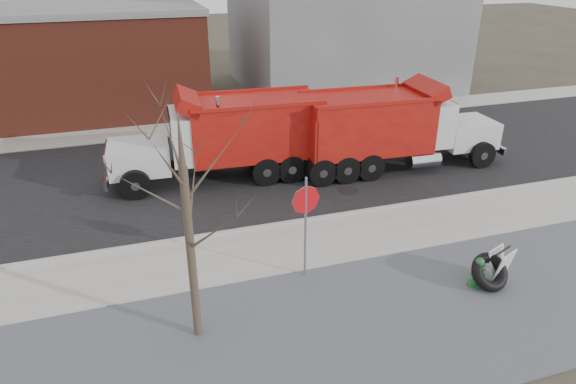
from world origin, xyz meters
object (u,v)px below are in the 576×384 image
object	(u,v)px
sandwich_board	(500,265)
dump_truck_red_a	(391,126)
dump_truck_red_b	(228,134)
fire_hydrant	(478,273)
stop_sign	(306,211)
truck_tire	(490,272)

from	to	relation	value
sandwich_board	dump_truck_red_a	size ratio (longest dim) A/B	0.11
dump_truck_red_a	dump_truck_red_b	xyz separation A→B (m)	(-6.06, 0.89, 0.01)
fire_hydrant	dump_truck_red_b	xyz separation A→B (m)	(-4.47, 8.62, 1.31)
sandwich_board	dump_truck_red_a	bearing A→B (deg)	60.58
fire_hydrant	sandwich_board	distance (m)	0.65
stop_sign	dump_truck_red_b	bearing A→B (deg)	106.78
fire_hydrant	sandwich_board	size ratio (longest dim) A/B	0.91
truck_tire	dump_truck_red_b	xyz separation A→B (m)	(-4.72, 8.74, 1.25)
fire_hydrant	truck_tire	distance (m)	0.28
stop_sign	dump_truck_red_b	world-z (taller)	dump_truck_red_b
sandwich_board	dump_truck_red_a	xyz separation A→B (m)	(0.95, 7.73, 1.19)
dump_truck_red_b	truck_tire	bearing A→B (deg)	121.42
stop_sign	dump_truck_red_a	bearing A→B (deg)	59.61
sandwich_board	dump_truck_red_b	xyz separation A→B (m)	(-5.11, 8.63, 1.21)
stop_sign	dump_truck_red_a	world-z (taller)	dump_truck_red_a
stop_sign	dump_truck_red_b	xyz separation A→B (m)	(-0.50, 6.86, -0.21)
stop_sign	sandwich_board	xyz separation A→B (m)	(4.61, -1.77, -1.42)
truck_tire	sandwich_board	world-z (taller)	sandwich_board
truck_tire	fire_hydrant	bearing A→B (deg)	153.96
sandwich_board	dump_truck_red_a	distance (m)	7.88
dump_truck_red_a	dump_truck_red_b	bearing A→B (deg)	174.04
fire_hydrant	sandwich_board	world-z (taller)	sandwich_board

